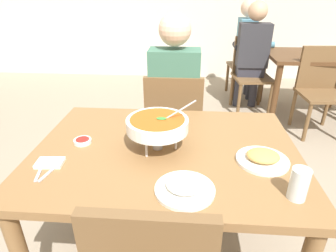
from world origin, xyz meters
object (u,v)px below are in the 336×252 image
(appetizer_plate, at_px, (263,158))
(drink_glass, at_px, (299,186))
(chair_diner_main, at_px, (174,122))
(diner_main, at_px, (175,92))
(patron_bg_middle, at_px, (248,44))
(chair_bg_middle, at_px, (252,60))
(dining_table_main, at_px, (166,165))
(curry_bowl, at_px, (157,125))
(dining_table_far, at_px, (309,65))
(chair_bg_corner, at_px, (320,86))
(patron_bg_left, at_px, (252,51))
(rice_plate, at_px, (185,187))
(sauce_dish, at_px, (83,141))
(chair_bg_left, at_px, (251,70))

(appetizer_plate, bearing_deg, drink_glass, -73.04)
(chair_diner_main, distance_m, diner_main, 0.24)
(drink_glass, bearing_deg, patron_bg_middle, 83.45)
(appetizer_plate, bearing_deg, chair_bg_middle, 79.71)
(dining_table_main, height_order, curry_bowl, curry_bowl)
(dining_table_main, height_order, dining_table_far, same)
(chair_bg_corner, xyz_separation_m, patron_bg_middle, (-0.60, 1.00, 0.24))
(diner_main, bearing_deg, patron_bg_middle, 65.88)
(dining_table_far, bearing_deg, patron_bg_left, 173.40)
(rice_plate, bearing_deg, appetizer_plate, 33.94)
(chair_diner_main, bearing_deg, chair_bg_middle, 64.58)
(dining_table_main, xyz_separation_m, sauce_dish, (-0.43, 0.02, 0.11))
(chair_bg_left, bearing_deg, chair_diner_main, -119.05)
(chair_diner_main, bearing_deg, patron_bg_middle, 66.23)
(dining_table_far, bearing_deg, dining_table_main, -124.17)
(sauce_dish, distance_m, dining_table_far, 2.98)
(chair_diner_main, xyz_separation_m, chair_bg_left, (0.88, 1.58, 0.00))
(chair_bg_left, bearing_deg, rice_plate, -106.16)
(chair_bg_middle, height_order, chair_bg_corner, same)
(chair_diner_main, relative_size, diner_main, 0.69)
(drink_glass, relative_size, patron_bg_left, 0.10)
(chair_bg_corner, bearing_deg, patron_bg_left, 138.68)
(chair_diner_main, distance_m, sauce_dish, 0.90)
(diner_main, bearing_deg, drink_glass, -64.96)
(diner_main, relative_size, sauce_dish, 14.56)
(appetizer_plate, xyz_separation_m, chair_bg_corner, (1.03, 1.86, -0.25))
(sauce_dish, height_order, patron_bg_middle, patron_bg_middle)
(diner_main, xyz_separation_m, chair_bg_left, (0.88, 1.54, -0.24))
(patron_bg_left, bearing_deg, sauce_dish, -119.10)
(diner_main, distance_m, drink_glass, 1.25)
(drink_glass, xyz_separation_m, patron_bg_middle, (0.36, 3.11, -0.05))
(dining_table_main, height_order, chair_diner_main, chair_diner_main)
(appetizer_plate, distance_m, chair_bg_middle, 2.99)
(chair_bg_left, distance_m, chair_bg_middle, 0.51)
(chair_bg_left, bearing_deg, sauce_dish, -119.38)
(chair_bg_left, bearing_deg, diner_main, -119.56)
(dining_table_main, distance_m, chair_bg_left, 2.51)
(rice_plate, distance_m, patron_bg_left, 2.76)
(rice_plate, height_order, dining_table_far, rice_plate)
(chair_diner_main, relative_size, sauce_dish, 10.00)
(appetizer_plate, height_order, dining_table_far, appetizer_plate)
(chair_bg_corner, distance_m, patron_bg_left, 0.88)
(dining_table_far, distance_m, patron_bg_left, 0.70)
(dining_table_far, relative_size, chair_bg_middle, 1.11)
(diner_main, height_order, patron_bg_left, same)
(rice_plate, bearing_deg, diner_main, 95.19)
(rice_plate, relative_size, chair_bg_left, 0.27)
(diner_main, bearing_deg, dining_table_main, -90.00)
(dining_table_main, relative_size, appetizer_plate, 5.45)
(patron_bg_left, xyz_separation_m, patron_bg_middle, (0.03, 0.45, 0.00))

